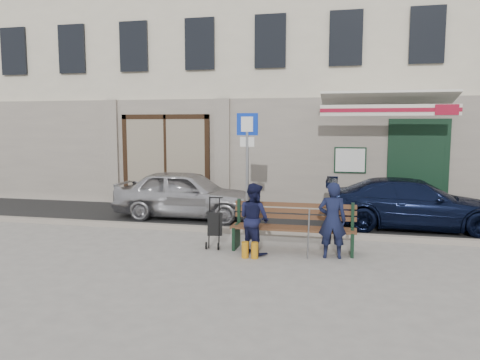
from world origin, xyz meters
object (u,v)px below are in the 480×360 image
(man, at_px, (332,220))
(woman, at_px, (254,218))
(car_silver, at_px, (186,194))
(stroller, at_px, (215,225))
(parking_sign, at_px, (247,152))
(car_navy, at_px, (413,204))
(bench, at_px, (291,228))

(man, distance_m, woman, 1.45)
(car_silver, height_order, stroller, car_silver)
(parking_sign, bearing_deg, car_silver, 156.92)
(woman, height_order, stroller, woman)
(man, bearing_deg, car_silver, -42.23)
(car_navy, xyz_separation_m, bench, (-2.59, -2.63, -0.13))
(parking_sign, xyz_separation_m, woman, (0.53, -1.90, -1.14))
(woman, xyz_separation_m, stroller, (-0.85, 0.27, -0.23))
(parking_sign, bearing_deg, woman, -67.79)
(car_navy, bearing_deg, bench, 135.11)
(bench, height_order, man, man)
(car_silver, bearing_deg, bench, -131.21)
(car_navy, height_order, woman, woman)
(woman, bearing_deg, bench, -115.70)
(car_silver, xyz_separation_m, woman, (2.38, -2.95, 0.04))
(car_navy, bearing_deg, woman, 131.95)
(bench, bearing_deg, woman, -153.91)
(car_silver, height_order, woman, woman)
(car_silver, relative_size, car_navy, 0.92)
(parking_sign, distance_m, woman, 2.28)
(man, height_order, stroller, man)
(car_navy, relative_size, bench, 1.69)
(parking_sign, height_order, bench, parking_sign)
(bench, relative_size, man, 1.71)
(woman, relative_size, stroller, 1.35)
(parking_sign, height_order, stroller, parking_sign)
(car_navy, bearing_deg, car_silver, 89.63)
(bench, height_order, woman, woman)
(car_silver, bearing_deg, woman, -141.39)
(car_silver, bearing_deg, man, -127.90)
(woman, distance_m, stroller, 0.92)
(man, bearing_deg, bench, -26.57)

